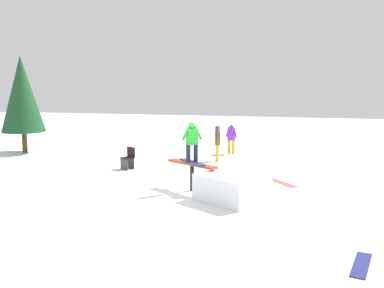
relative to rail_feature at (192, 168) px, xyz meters
name	(u,v)px	position (x,y,z in m)	size (l,w,h in m)	color
ground_plane	(192,191)	(0.00, 0.00, -0.75)	(60.00, 60.00, 0.00)	white
rail_feature	(192,168)	(0.00, 0.00, 0.00)	(1.84, 1.28, 0.92)	black
snow_kicker_ramp	(232,188)	(-1.42, 0.87, -0.36)	(1.80, 1.50, 0.78)	white
main_rider_on_rail	(192,143)	(0.00, 0.00, 0.81)	(1.08, 1.23, 1.31)	navy
bystander_purple	(231,138)	(-0.13, -7.32, 0.04)	(0.61, 0.34, 1.42)	gold
bystander_brown	(217,141)	(0.18, -5.32, 0.13)	(0.30, 0.70, 1.58)	yellow
loose_snowboard_coral	(282,183)	(-2.76, -1.78, -0.74)	(1.45, 0.28, 0.02)	#EB5C58
loose_snowboard_white	(274,162)	(-2.28, -5.63, -0.74)	(1.56, 0.28, 0.02)	white
loose_snowboard_navy	(361,265)	(-4.51, 4.71, -0.74)	(1.27, 0.28, 0.02)	navy
folding_chair	(128,159)	(3.31, -2.72, -0.34)	(0.59, 0.59, 0.88)	#3F3F44
pine_tree_far	(22,94)	(9.85, -5.26, 2.12)	(2.08, 2.08, 4.73)	#4C331E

